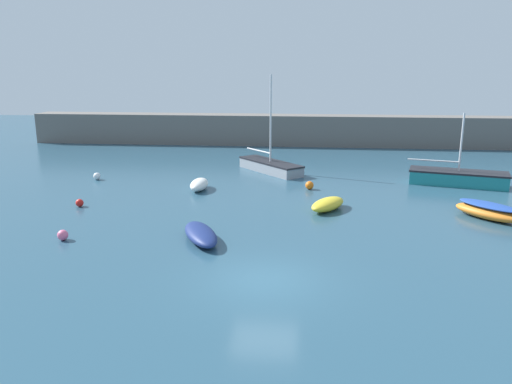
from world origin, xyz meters
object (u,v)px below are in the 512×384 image
sailboat_tall_mast (270,166)px  mooring_buoy_white (97,176)px  mooring_buoy_pink (63,235)px  fishing_dinghy_green (199,184)px  mooring_buoy_red (80,203)px  open_tender_yellow (328,204)px  mooring_buoy_orange (310,185)px  sailboat_short_mast (458,178)px  rowboat_white_midwater (201,234)px  rowboat_with_red_cover (489,211)px

sailboat_tall_mast → mooring_buoy_white: (-11.68, -3.92, -0.21)m
mooring_buoy_pink → mooring_buoy_white: bearing=106.4°
fishing_dinghy_green → mooring_buoy_red: size_ratio=5.49×
fishing_dinghy_green → open_tender_yellow: 8.75m
mooring_buoy_orange → open_tender_yellow: bearing=-78.2°
sailboat_short_mast → sailboat_tall_mast: (-12.58, 3.04, -0.04)m
rowboat_white_midwater → mooring_buoy_orange: size_ratio=6.90×
mooring_buoy_pink → mooring_buoy_white: 12.58m
mooring_buoy_red → fishing_dinghy_green: bearing=37.6°
rowboat_white_midwater → open_tender_yellow: bearing=108.1°
mooring_buoy_white → mooring_buoy_red: size_ratio=1.14×
rowboat_white_midwater → sailboat_short_mast: sailboat_short_mast is taller
fishing_dinghy_green → sailboat_short_mast: 16.90m
fishing_dinghy_green → mooring_buoy_pink: bearing=-21.5°
rowboat_with_red_cover → mooring_buoy_red: 21.83m
mooring_buoy_white → mooring_buoy_red: mooring_buoy_white is taller
mooring_buoy_pink → mooring_buoy_white: size_ratio=0.97×
rowboat_with_red_cover → sailboat_short_mast: (0.60, 7.59, 0.08)m
rowboat_with_red_cover → sailboat_short_mast: bearing=-46.6°
sailboat_short_mast → mooring_buoy_white: size_ratio=12.97×
mooring_buoy_red → mooring_buoy_orange: bearing=22.8°
sailboat_short_mast → sailboat_tall_mast: sailboat_tall_mast is taller
sailboat_short_mast → open_tender_yellow: bearing=-127.0°
mooring_buoy_white → mooring_buoy_orange: (14.57, -1.32, 0.02)m
sailboat_tall_mast → mooring_buoy_orange: 5.98m
rowboat_white_midwater → mooring_buoy_white: bearing=-165.3°
rowboat_white_midwater → sailboat_tall_mast: sailboat_tall_mast is taller
mooring_buoy_orange → mooring_buoy_red: bearing=-157.2°
rowboat_white_midwater → mooring_buoy_red: 9.24m
rowboat_with_red_cover → open_tender_yellow: rowboat_with_red_cover is taller
fishing_dinghy_green → mooring_buoy_pink: fishing_dinghy_green is taller
fishing_dinghy_green → sailboat_tall_mast: bearing=147.6°
rowboat_white_midwater → rowboat_with_red_cover: bearing=83.5°
sailboat_tall_mast → mooring_buoy_orange: bearing=-12.1°
open_tender_yellow → mooring_buoy_white: (-15.54, 5.96, -0.08)m
fishing_dinghy_green → rowboat_with_red_cover: (16.02, -4.52, 0.05)m
rowboat_with_red_cover → mooring_buoy_pink: (-20.12, -5.35, -0.17)m
open_tender_yellow → mooring_buoy_red: bearing=-55.2°
mooring_buoy_pink → sailboat_short_mast: bearing=32.0°
rowboat_white_midwater → sailboat_short_mast: 19.11m
mooring_buoy_pink → mooring_buoy_red: 5.66m
fishing_dinghy_green → rowboat_with_red_cover: rowboat_with_red_cover is taller
mooring_buoy_pink → mooring_buoy_red: mooring_buoy_pink is taller
mooring_buoy_white → mooring_buoy_red: (1.83, -6.67, -0.03)m
sailboat_short_mast → mooring_buoy_red: bearing=-146.6°
rowboat_with_red_cover → mooring_buoy_pink: rowboat_with_red_cover is taller
fishing_dinghy_green → rowboat_white_midwater: (2.07, -9.31, -0.05)m
fishing_dinghy_green → sailboat_tall_mast: sailboat_tall_mast is taller
mooring_buoy_white → mooring_buoy_pink: bearing=-73.6°
mooring_buoy_pink → open_tender_yellow: bearing=27.0°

